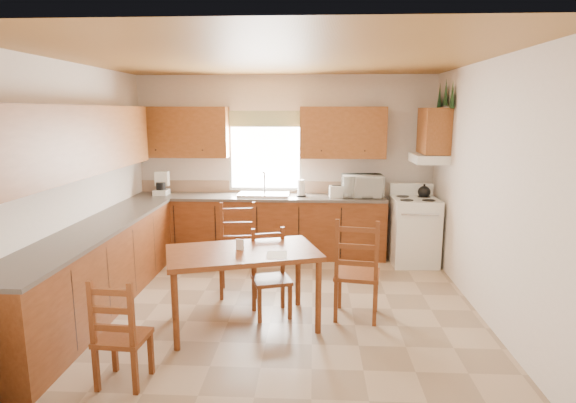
{
  "coord_description": "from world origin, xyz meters",
  "views": [
    {
      "loc": [
        0.44,
        -5.09,
        2.18
      ],
      "look_at": [
        0.15,
        0.3,
        1.15
      ],
      "focal_mm": 30.0,
      "sensor_mm": 36.0,
      "label": 1
    }
  ],
  "objects_px": {
    "microwave": "(362,186)",
    "chair_near_left": "(122,330)",
    "chair_far_right": "(238,250)",
    "stove": "(414,232)",
    "chair_near_right": "(357,268)",
    "chair_far_left": "(271,274)",
    "dining_table": "(243,288)"
  },
  "relations": [
    {
      "from": "microwave",
      "to": "chair_near_left",
      "type": "distance_m",
      "value": 4.24
    },
    {
      "from": "chair_far_right",
      "to": "stove",
      "type": "bearing_deg",
      "value": 20.99
    },
    {
      "from": "chair_far_right",
      "to": "microwave",
      "type": "bearing_deg",
      "value": 36.41
    },
    {
      "from": "chair_far_right",
      "to": "chair_near_right",
      "type": "bearing_deg",
      "value": -31.66
    },
    {
      "from": "chair_near_left",
      "to": "chair_near_right",
      "type": "distance_m",
      "value": 2.41
    },
    {
      "from": "chair_near_right",
      "to": "chair_far_left",
      "type": "relative_size",
      "value": 1.19
    },
    {
      "from": "microwave",
      "to": "dining_table",
      "type": "height_order",
      "value": "microwave"
    },
    {
      "from": "dining_table",
      "to": "microwave",
      "type": "bearing_deg",
      "value": 41.96
    },
    {
      "from": "dining_table",
      "to": "chair_near_right",
      "type": "relative_size",
      "value": 1.36
    },
    {
      "from": "dining_table",
      "to": "chair_far_left",
      "type": "bearing_deg",
      "value": 27.13
    },
    {
      "from": "chair_near_left",
      "to": "chair_far_right",
      "type": "bearing_deg",
      "value": -103.32
    },
    {
      "from": "stove",
      "to": "dining_table",
      "type": "relative_size",
      "value": 0.63
    },
    {
      "from": "chair_far_left",
      "to": "chair_far_right",
      "type": "xyz_separation_m",
      "value": [
        -0.45,
        0.6,
        0.08
      ]
    },
    {
      "from": "stove",
      "to": "chair_near_right",
      "type": "xyz_separation_m",
      "value": [
        -0.97,
        -1.89,
        0.08
      ]
    },
    {
      "from": "chair_far_left",
      "to": "chair_far_right",
      "type": "bearing_deg",
      "value": 108.66
    },
    {
      "from": "stove",
      "to": "chair_far_left",
      "type": "bearing_deg",
      "value": -136.63
    },
    {
      "from": "stove",
      "to": "chair_far_left",
      "type": "xyz_separation_m",
      "value": [
        -1.88,
        -1.89,
        -0.01
      ]
    },
    {
      "from": "dining_table",
      "to": "chair_near_left",
      "type": "xyz_separation_m",
      "value": [
        -0.81,
        -1.11,
        0.05
      ]
    },
    {
      "from": "chair_near_left",
      "to": "chair_far_right",
      "type": "distance_m",
      "value": 2.07
    },
    {
      "from": "chair_near_left",
      "to": "dining_table",
      "type": "bearing_deg",
      "value": -121.99
    },
    {
      "from": "chair_near_left",
      "to": "chair_near_right",
      "type": "height_order",
      "value": "chair_near_right"
    },
    {
      "from": "chair_far_left",
      "to": "stove",
      "type": "bearing_deg",
      "value": 26.99
    },
    {
      "from": "dining_table",
      "to": "chair_far_right",
      "type": "bearing_deg",
      "value": 84.38
    },
    {
      "from": "chair_near_right",
      "to": "microwave",
      "type": "bearing_deg",
      "value": -87.47
    },
    {
      "from": "chair_near_left",
      "to": "chair_far_right",
      "type": "relative_size",
      "value": 0.84
    },
    {
      "from": "stove",
      "to": "dining_table",
      "type": "distance_m",
      "value": 3.04
    },
    {
      "from": "stove",
      "to": "dining_table",
      "type": "bearing_deg",
      "value": -136.66
    },
    {
      "from": "chair_near_right",
      "to": "chair_far_left",
      "type": "bearing_deg",
      "value": 9.4
    },
    {
      "from": "microwave",
      "to": "chair_far_right",
      "type": "bearing_deg",
      "value": -137.93
    },
    {
      "from": "stove",
      "to": "microwave",
      "type": "height_order",
      "value": "microwave"
    },
    {
      "from": "microwave",
      "to": "chair_far_right",
      "type": "height_order",
      "value": "microwave"
    },
    {
      "from": "stove",
      "to": "chair_far_right",
      "type": "height_order",
      "value": "chair_far_right"
    }
  ]
}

